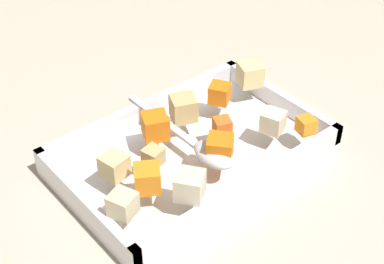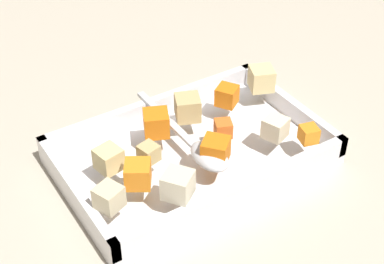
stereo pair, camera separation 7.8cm
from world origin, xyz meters
The scene contains 16 objects.
ground_plane centered at (0.00, 0.00, 0.00)m, with size 4.00×4.00×0.00m, color #BCB29E.
baking_dish centered at (-0.02, -0.01, 0.01)m, with size 0.35×0.23×0.04m.
carrot_chunk_front_center centered at (-0.12, -0.05, 0.06)m, with size 0.03×0.03×0.03m, color orange.
carrot_chunk_far_right centered at (0.11, -0.10, 0.05)m, with size 0.02×0.02×0.02m, color orange.
carrot_chunk_back_center centered at (0.07, 0.03, 0.06)m, with size 0.03×0.03×0.03m, color orange.
carrot_chunk_mid_left centered at (0.02, -0.03, 0.05)m, with size 0.02×0.02×0.02m, color orange.
carrot_chunk_corner_nw centered at (-0.05, 0.02, 0.06)m, with size 0.03×0.03×0.03m, color orange.
carrot_chunk_heap_side centered at (-0.02, -0.07, 0.06)m, with size 0.03×0.03×0.03m, color orange.
potato_chunk_far_left centered at (0.08, -0.07, 0.06)m, with size 0.03×0.03×0.03m, color beige.
potato_chunk_corner_se centered at (0.00, 0.03, 0.06)m, with size 0.03×0.03×0.03m, color tan.
potato_chunk_corner_sw centered at (-0.09, -0.02, 0.06)m, with size 0.02×0.02×0.02m, color tan.
potato_chunk_mid_right centered at (-0.17, -0.07, 0.06)m, with size 0.03×0.03×0.03m, color beige.
potato_chunk_under_handle centered at (-0.14, -0.01, 0.06)m, with size 0.03×0.03×0.03m, color #E0CC89.
potato_chunk_near_right centered at (0.13, 0.04, 0.06)m, with size 0.03×0.03×0.03m, color #E0CC89.
parsnip_chunk_corner_ne centered at (-0.09, -0.09, 0.06)m, with size 0.03×0.03×0.03m, color beige.
serving_spoon centered at (-0.03, -0.05, 0.05)m, with size 0.04×0.21×0.02m.
Camera 2 is at (-0.35, -0.53, 0.53)m, focal length 54.85 mm.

